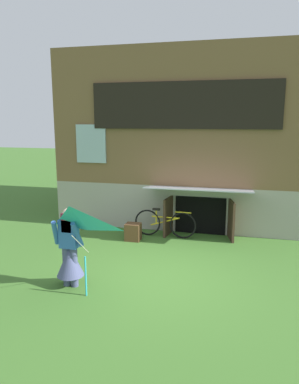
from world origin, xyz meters
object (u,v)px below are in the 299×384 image
Objects in this scene: bicycle_yellow at (165,223)px; wooden_crate at (133,232)px; person at (70,254)px; kite at (70,233)px.

bicycle_yellow is 0.92m from wooden_crate.
person is at bearing -106.66° from bicycle_yellow.
bicycle_yellow reaches higher than wooden_crate.
kite reaches higher than person.
kite is 4.13m from bicycle_yellow.
kite is 3.61m from wooden_crate.
wooden_crate is at bearing 64.29° from person.
kite is 3.52× the size of wooden_crate.
bicycle_yellow is at bearing 32.94° from wooden_crate.
bicycle_yellow is (1.16, 3.35, -0.27)m from person.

